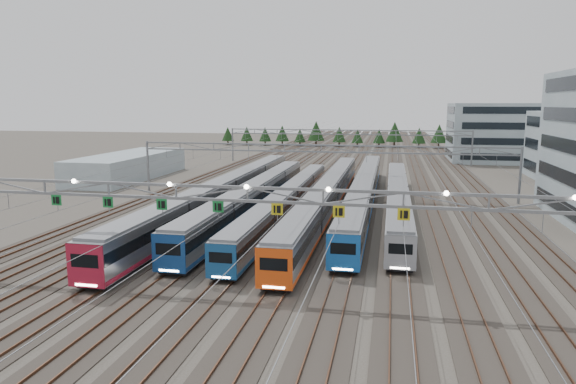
% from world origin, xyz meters
% --- Properties ---
extents(ground, '(400.00, 400.00, 0.00)m').
position_xyz_m(ground, '(0.00, 0.00, 0.00)').
color(ground, '#47423A').
rests_on(ground, ground).
extents(track_bed, '(54.00, 260.00, 5.42)m').
position_xyz_m(track_bed, '(0.00, 100.00, 1.49)').
color(track_bed, '#2D2823').
rests_on(track_bed, ground).
extents(train_a, '(2.97, 64.72, 3.87)m').
position_xyz_m(train_a, '(-11.25, 28.62, 2.19)').
color(train_a, black).
rests_on(train_a, ground).
extents(train_b, '(2.85, 51.57, 3.71)m').
position_xyz_m(train_b, '(-6.75, 26.38, 2.11)').
color(train_b, black).
rests_on(train_b, ground).
extents(train_c, '(2.53, 51.89, 3.29)m').
position_xyz_m(train_c, '(-2.25, 26.05, 1.89)').
color(train_c, black).
rests_on(train_c, ground).
extents(train_d, '(2.80, 62.46, 3.65)m').
position_xyz_m(train_d, '(2.25, 29.84, 2.08)').
color(train_d, black).
rests_on(train_d, ground).
extents(train_e, '(2.78, 62.25, 3.62)m').
position_xyz_m(train_e, '(6.75, 34.84, 2.06)').
color(train_e, black).
rests_on(train_e, ground).
extents(train_f, '(2.62, 51.10, 3.40)m').
position_xyz_m(train_f, '(11.25, 30.56, 1.95)').
color(train_f, black).
rests_on(train_f, ground).
extents(gantry_near, '(56.36, 0.61, 8.08)m').
position_xyz_m(gantry_near, '(-0.05, -0.12, 7.09)').
color(gantry_near, gray).
rests_on(gantry_near, ground).
extents(gantry_mid, '(56.36, 0.36, 8.00)m').
position_xyz_m(gantry_mid, '(0.00, 40.00, 6.39)').
color(gantry_mid, gray).
rests_on(gantry_mid, ground).
extents(gantry_far, '(56.36, 0.36, 8.00)m').
position_xyz_m(gantry_far, '(0.00, 85.00, 6.39)').
color(gantry_far, gray).
rests_on(gantry_far, ground).
extents(depot_bldg_mid, '(14.00, 16.00, 12.49)m').
position_xyz_m(depot_bldg_mid, '(43.35, 66.76, 6.25)').
color(depot_bldg_mid, '#90A4AB').
rests_on(depot_bldg_mid, ground).
extents(depot_bldg_north, '(22.00, 18.00, 14.01)m').
position_xyz_m(depot_bldg_north, '(35.23, 96.67, 7.01)').
color(depot_bldg_north, '#90A4AB').
rests_on(depot_bldg_north, ground).
extents(west_shed, '(10.00, 30.00, 4.52)m').
position_xyz_m(west_shed, '(-38.40, 52.76, 2.26)').
color(west_shed, '#90A4AB').
rests_on(west_shed, ground).
extents(treeline, '(81.20, 5.60, 7.02)m').
position_xyz_m(treeline, '(-7.20, 132.52, 4.23)').
color(treeline, '#332114').
rests_on(treeline, ground).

